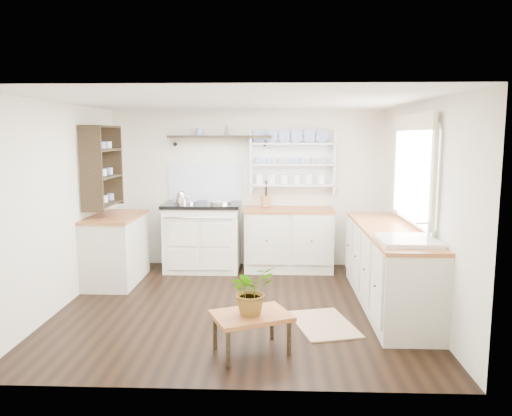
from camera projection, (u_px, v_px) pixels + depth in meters
The scene contains 19 objects.
floor at pixel (239, 306), 5.71m from camera, with size 4.00×3.80×0.01m, color black.
wall_back at pixel (248, 189), 7.43m from camera, with size 4.00×0.02×2.30m, color #EDE6CD.
wall_right at pixel (420, 208), 5.47m from camera, with size 0.02×3.80×2.30m, color #EDE6CD.
wall_left at pixel (62, 206), 5.62m from camera, with size 0.02×3.80×2.30m, color #EDE6CD.
ceiling at pixel (238, 101), 5.38m from camera, with size 4.00×3.80×0.01m, color white.
window at pixel (414, 169), 5.56m from camera, with size 0.08×1.55×1.22m.
aga_cooker at pixel (203, 236), 7.22m from camera, with size 1.09×0.76×1.01m.
back_cabinets at pixel (288, 238), 7.21m from camera, with size 1.27×0.63×0.90m.
right_cabinets at pixel (388, 266), 5.68m from camera, with size 0.62×2.43×0.90m.
belfast_sink at pixel (407, 252), 4.89m from camera, with size 0.55×0.60×0.45m.
left_cabinets at pixel (116, 248), 6.60m from camera, with size 0.62×1.13×0.90m.
plate_rack at pixel (292, 162), 7.31m from camera, with size 1.20×0.22×0.90m.
high_shelf at pixel (220, 137), 7.21m from camera, with size 1.50×0.29×0.16m.
left_shelving at pixel (102, 166), 6.45m from camera, with size 0.28×0.80×1.05m, color black.
kettle at pixel (181, 199), 7.03m from camera, with size 0.19×0.19×0.23m, color silver, non-canonical shape.
utensil_crock at pixel (265, 201), 7.22m from camera, with size 0.13×0.13×0.16m, color #9D6539.
center_table at pixel (251, 319), 4.45m from camera, with size 0.80×0.71×0.36m.
potted_plant at pixel (251, 290), 4.41m from camera, with size 0.39×0.34×0.44m, color #3F7233.
floor_rug at pixel (323, 324), 5.14m from camera, with size 0.55×0.85×0.02m, color #846D4D.
Camera 1 is at (0.40, -5.48, 1.93)m, focal length 35.00 mm.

